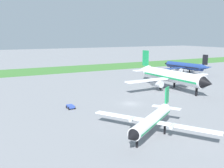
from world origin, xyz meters
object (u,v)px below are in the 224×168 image
object	(u,v)px
airplane_parked_jet_far	(185,66)
baggage_cart_near_gate	(71,106)
airplane_midfield_jet	(170,76)
airplane_foreground_turboprop	(153,119)

from	to	relation	value
airplane_parked_jet_far	baggage_cart_near_gate	bearing A→B (deg)	107.29
airplane_midfield_jet	baggage_cart_near_gate	size ratio (longest dim) A/B	14.75
airplane_midfield_jet	baggage_cart_near_gate	xyz separation A→B (m)	(-38.59, -7.02, -4.01)
airplane_foreground_turboprop	airplane_midfield_jet	world-z (taller)	airplane_midfield_jet
airplane_midfield_jet	baggage_cart_near_gate	distance (m)	39.42
airplane_foreground_turboprop	airplane_parked_jet_far	size ratio (longest dim) A/B	0.79
airplane_foreground_turboprop	airplane_midfield_jet	size ratio (longest dim) A/B	0.61
airplane_midfield_jet	airplane_parked_jet_far	distance (m)	41.21
airplane_parked_jet_far	baggage_cart_near_gate	distance (m)	77.91
baggage_cart_near_gate	airplane_parked_jet_far	bearing A→B (deg)	113.58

